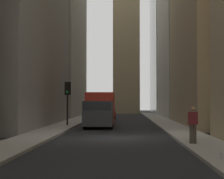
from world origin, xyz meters
The scene contains 11 objects.
ground_plane centered at (0.00, 0.00, 0.00)m, with size 135.00×135.00×0.00m, color black.
sidewalk_right centered at (0.00, 4.50, 0.07)m, with size 90.00×2.20×0.14m, color gray.
sidewalk_left centered at (0.00, -4.50, 0.07)m, with size 90.00×2.20×0.14m, color gray.
building_left_far centered at (28.80, -10.59, 13.74)m, with size 15.34×10.50×27.46m.
building_right_far centered at (30.70, 10.60, 14.42)m, with size 17.76×10.00×28.83m.
church_spire centered at (44.22, -0.86, 18.18)m, with size 4.97×4.97×34.80m.
delivery_truck centered at (9.07, 1.40, 1.46)m, with size 6.46×2.25×2.84m.
sedan_red centered at (24.88, 1.40, 0.66)m, with size 4.30×1.78×1.42m.
traffic_light_midblock centered at (9.42, 4.14, 2.79)m, with size 0.43×0.52×3.61m.
pedestrian centered at (-4.14, -3.87, 1.09)m, with size 0.26×0.44×1.75m.
discarded_bottle centered at (-8.98, -3.97, 0.25)m, with size 0.07×0.07×0.27m.
Camera 1 is at (-22.43, -0.69, 2.14)m, focal length 61.74 mm.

